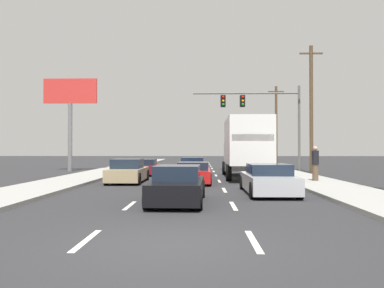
# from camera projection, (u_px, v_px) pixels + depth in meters

# --- Properties ---
(ground_plane) EXTENTS (140.00, 140.00, 0.00)m
(ground_plane) POSITION_uv_depth(u_px,v_px,m) (193.00, 172.00, 32.79)
(ground_plane) COLOR #2B2B2D
(sidewalk_right) EXTENTS (3.04, 80.00, 0.14)m
(sidewalk_right) POSITION_uv_depth(u_px,v_px,m) (290.00, 175.00, 27.65)
(sidewalk_right) COLOR #9E9E99
(sidewalk_right) RESTS_ON ground_plane
(sidewalk_left) EXTENTS (3.04, 80.00, 0.14)m
(sidewalk_left) POSITION_uv_depth(u_px,v_px,m) (94.00, 175.00, 27.94)
(sidewalk_left) COLOR #9E9E99
(sidewalk_left) RESTS_ON ground_plane
(lane_markings) EXTENTS (3.54, 52.00, 0.01)m
(lane_markings) POSITION_uv_depth(u_px,v_px,m) (192.00, 175.00, 28.13)
(lane_markings) COLOR silver
(lane_markings) RESTS_ON ground_plane
(car_maroon) EXTENTS (1.92, 4.33, 1.13)m
(car_maroon) POSITION_uv_depth(u_px,v_px,m) (145.00, 168.00, 28.63)
(car_maroon) COLOR maroon
(car_maroon) RESTS_ON ground_plane
(car_tan) EXTENTS (1.86, 4.32, 1.31)m
(car_tan) POSITION_uv_depth(u_px,v_px,m) (128.00, 172.00, 22.13)
(car_tan) COLOR tan
(car_tan) RESTS_ON ground_plane
(car_blue) EXTENTS (1.94, 4.17, 1.25)m
(car_blue) POSITION_uv_depth(u_px,v_px,m) (193.00, 167.00, 29.34)
(car_blue) COLOR #1E389E
(car_blue) RESTS_ON ground_plane
(car_red) EXTENTS (1.96, 4.56, 1.15)m
(car_red) POSITION_uv_depth(u_px,v_px,m) (193.00, 173.00, 21.78)
(car_red) COLOR red
(car_red) RESTS_ON ground_plane
(car_black) EXTENTS (1.92, 4.40, 1.29)m
(car_black) POSITION_uv_depth(u_px,v_px,m) (178.00, 186.00, 13.83)
(car_black) COLOR black
(car_black) RESTS_ON ground_plane
(box_truck) EXTENTS (2.76, 8.85, 3.69)m
(box_truck) POSITION_uv_depth(u_px,v_px,m) (245.00, 145.00, 25.25)
(box_truck) COLOR white
(box_truck) RESTS_ON ground_plane
(car_silver) EXTENTS (1.95, 4.70, 1.24)m
(car_silver) POSITION_uv_depth(u_px,v_px,m) (268.00, 180.00, 16.60)
(car_silver) COLOR #B7BABF
(car_silver) RESTS_ON ground_plane
(traffic_signal_mast) EXTENTS (8.88, 0.69, 7.10)m
(traffic_signal_mast) POSITION_uv_depth(u_px,v_px,m) (255.00, 108.00, 33.27)
(traffic_signal_mast) COLOR #595B56
(traffic_signal_mast) RESTS_ON ground_plane
(utility_pole_mid) EXTENTS (1.80, 0.28, 9.90)m
(utility_pole_mid) POSITION_uv_depth(u_px,v_px,m) (311.00, 107.00, 31.20)
(utility_pole_mid) COLOR brown
(utility_pole_mid) RESTS_ON ground_plane
(utility_pole_far) EXTENTS (1.80, 0.28, 9.02)m
(utility_pole_far) POSITION_uv_depth(u_px,v_px,m) (276.00, 124.00, 45.92)
(utility_pole_far) COLOR brown
(utility_pole_far) RESTS_ON ground_plane
(roadside_billboard) EXTENTS (4.47, 0.36, 7.72)m
(roadside_billboard) POSITION_uv_depth(u_px,v_px,m) (70.00, 104.00, 33.49)
(roadside_billboard) COLOR slate
(roadside_billboard) RESTS_ON ground_plane
(pedestrian_near_corner) EXTENTS (0.38, 0.38, 1.87)m
(pedestrian_near_corner) POSITION_uv_depth(u_px,v_px,m) (315.00, 163.00, 21.76)
(pedestrian_near_corner) COLOR brown
(pedestrian_near_corner) RESTS_ON sidewalk_right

